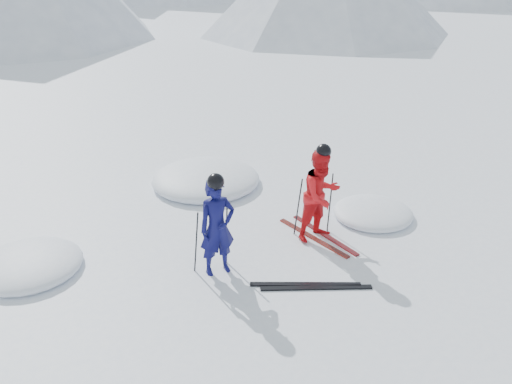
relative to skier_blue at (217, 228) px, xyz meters
name	(u,v)px	position (x,y,z in m)	size (l,w,h in m)	color
ground	(355,242)	(2.50, -0.20, -0.79)	(160.00, 160.00, 0.00)	white
skier_blue	(217,228)	(0.00, 0.00, 0.00)	(0.58, 0.38, 1.58)	#0C0C4B
skier_red	(321,195)	(2.02, 0.23, 0.03)	(0.80, 0.62, 1.65)	red
pole_blue_left	(196,242)	(-0.30, 0.15, -0.26)	(0.02, 0.02, 1.05)	black
pole_blue_right	(226,232)	(0.25, 0.25, -0.26)	(0.02, 0.02, 1.05)	black
pole_red_left	(298,207)	(1.72, 0.48, -0.24)	(0.02, 0.02, 1.10)	black
pole_red_right	(330,203)	(2.32, 0.38, -0.24)	(0.02, 0.02, 1.10)	black
ski_worn_left	(313,238)	(1.90, 0.23, -0.78)	(0.09, 1.70, 0.03)	black
ski_worn_right	(324,235)	(2.14, 0.23, -0.78)	(0.09, 1.70, 0.03)	black
ski_loose_a	(305,284)	(1.04, -0.95, -0.78)	(0.09, 1.70, 0.03)	black
ski_loose_b	(316,288)	(1.14, -1.10, -0.78)	(0.09, 1.70, 0.03)	black
snow_lumps	(222,207)	(0.93, 2.09, -0.79)	(10.22, 6.53, 0.51)	white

